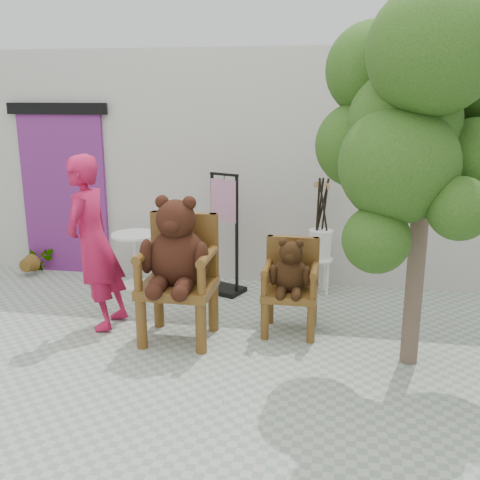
{
  "coord_description": "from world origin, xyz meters",
  "views": [
    {
      "loc": [
        0.71,
        -4.5,
        2.45
      ],
      "look_at": [
        -0.29,
        1.12,
        0.95
      ],
      "focal_mm": 42.0,
      "sensor_mm": 36.0,
      "label": 1
    }
  ],
  "objects": [
    {
      "name": "display_stand",
      "position": [
        -0.66,
        2.08,
        0.58
      ],
      "size": [
        0.55,
        0.5,
        1.51
      ],
      "rotation": [
        0.0,
        0.0,
        -0.39
      ],
      "color": "black",
      "rests_on": "ground"
    },
    {
      "name": "potted_plant",
      "position": [
        -3.4,
        2.35,
        0.21
      ],
      "size": [
        0.42,
        0.38,
        0.42
      ],
      "primitive_type": "imported",
      "rotation": [
        0.0,
        0.0,
        -0.15
      ],
      "color": "#19360E",
      "rests_on": "ground"
    },
    {
      "name": "chair_big",
      "position": [
        -0.84,
        0.66,
        0.85
      ],
      "size": [
        0.72,
        0.79,
        1.49
      ],
      "color": "#503111",
      "rests_on": "ground"
    },
    {
      "name": "ground_plane",
      "position": [
        0.0,
        0.0,
        0.0
      ],
      "size": [
        60.0,
        60.0,
        0.0
      ],
      "primitive_type": "plane",
      "color": "#949B8B",
      "rests_on": "ground"
    },
    {
      "name": "chair_small",
      "position": [
        0.26,
        1.03,
        0.6
      ],
      "size": [
        0.56,
        0.55,
        1.02
      ],
      "color": "#503111",
      "rests_on": "ground"
    },
    {
      "name": "doorway",
      "position": [
        -3.0,
        2.58,
        1.16
      ],
      "size": [
        1.4,
        0.11,
        2.33
      ],
      "color": "#682369",
      "rests_on": "ground"
    },
    {
      "name": "person",
      "position": [
        -1.8,
        0.83,
        0.92
      ],
      "size": [
        0.49,
        0.7,
        1.84
      ],
      "primitive_type": "imported",
      "rotation": [
        0.0,
        0.0,
        -1.64
      ],
      "color": "#B01541",
      "rests_on": "ground"
    },
    {
      "name": "tree",
      "position": [
        1.31,
        0.42,
        2.26
      ],
      "size": [
        1.88,
        1.71,
        3.26
      ],
      "rotation": [
        0.0,
        0.0,
        0.04
      ],
      "color": "#4A382C",
      "rests_on": "ground"
    },
    {
      "name": "back_wall",
      "position": [
        0.0,
        3.1,
        1.5
      ],
      "size": [
        9.0,
        1.0,
        3.0
      ],
      "primitive_type": "cube",
      "color": "#B6B3AB",
      "rests_on": "ground"
    },
    {
      "name": "cafe_table",
      "position": [
        -1.84,
        2.12,
        0.44
      ],
      "size": [
        0.6,
        0.6,
        0.7
      ],
      "rotation": [
        0.0,
        0.0,
        0.31
      ],
      "color": "white",
      "rests_on": "ground"
    },
    {
      "name": "stool_bucket",
      "position": [
        0.52,
        2.27,
        0.64
      ],
      "size": [
        0.32,
        0.32,
        1.45
      ],
      "rotation": [
        0.0,
        0.0,
        0.23
      ],
      "color": "white",
      "rests_on": "ground"
    }
  ]
}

